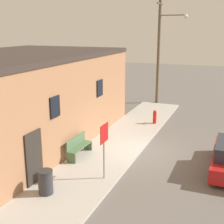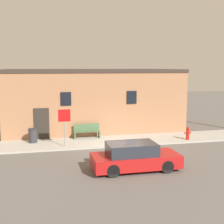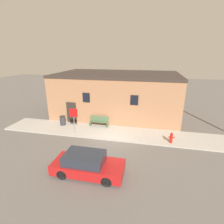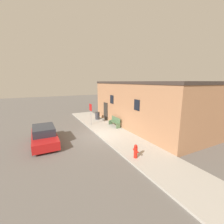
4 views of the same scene
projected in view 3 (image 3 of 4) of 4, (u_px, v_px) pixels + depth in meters
name	position (u px, v px, depth m)	size (l,w,h in m)	color
ground_plane	(111.00, 141.00, 14.29)	(80.00, 80.00, 0.00)	#66605B
sidewalk	(115.00, 133.00, 15.64)	(20.52, 2.95, 0.11)	#B2ADA3
brick_building	(117.00, 94.00, 20.01)	(13.26, 7.89, 4.74)	#A87551
fire_hydrant	(171.00, 138.00, 13.67)	(0.48, 0.23, 0.86)	red
stop_sign	(74.00, 116.00, 14.92)	(0.73, 0.06, 2.28)	gray
bench	(99.00, 121.00, 16.84)	(1.77, 0.44, 0.96)	#4C6B47
trash_bin	(63.00, 121.00, 17.07)	(0.56, 0.56, 0.91)	#333338
parked_car	(87.00, 164.00, 10.23)	(4.18, 1.74, 1.34)	black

